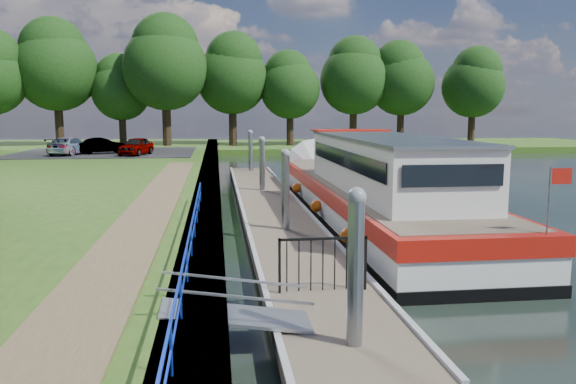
{
  "coord_description": "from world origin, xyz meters",
  "views": [
    {
      "loc": [
        -2.14,
        -8.85,
        4.11
      ],
      "look_at": [
        0.25,
        9.78,
        1.4
      ],
      "focal_mm": 35.0,
      "sensor_mm": 36.0,
      "label": 1
    }
  ],
  "objects": [
    {
      "name": "ground",
      "position": [
        0.0,
        0.0,
        0.0
      ],
      "size": [
        160.0,
        160.0,
        0.0
      ],
      "primitive_type": "plane",
      "color": "black",
      "rests_on": "ground"
    },
    {
      "name": "bank_edge",
      "position": [
        -2.55,
        15.0,
        0.39
      ],
      "size": [
        1.1,
        90.0,
        0.78
      ],
      "primitive_type": "cube",
      "color": "#473D2D",
      "rests_on": "ground"
    },
    {
      "name": "far_bank",
      "position": [
        12.0,
        52.0,
        0.3
      ],
      "size": [
        60.0,
        18.0,
        0.6
      ],
      "primitive_type": "cube",
      "color": "#2D5016",
      "rests_on": "ground"
    },
    {
      "name": "footpath",
      "position": [
        -4.4,
        8.0,
        0.8
      ],
      "size": [
        1.6,
        40.0,
        0.05
      ],
      "primitive_type": "cube",
      "color": "brown",
      "rests_on": "riverbank"
    },
    {
      "name": "carpark",
      "position": [
        -11.0,
        38.0,
        0.81
      ],
      "size": [
        14.0,
        12.0,
        0.06
      ],
      "primitive_type": "cube",
      "color": "black",
      "rests_on": "riverbank"
    },
    {
      "name": "blue_fence",
      "position": [
        -2.75,
        3.0,
        1.31
      ],
      "size": [
        0.04,
        18.04,
        0.72
      ],
      "color": "#0C2DBF",
      "rests_on": "riverbank"
    },
    {
      "name": "pontoon",
      "position": [
        0.0,
        13.0,
        0.18
      ],
      "size": [
        2.5,
        30.0,
        0.56
      ],
      "color": "brown",
      "rests_on": "ground"
    },
    {
      "name": "mooring_piles",
      "position": [
        0.0,
        13.0,
        1.28
      ],
      "size": [
        0.3,
        27.3,
        3.55
      ],
      "color": "gray",
      "rests_on": "ground"
    },
    {
      "name": "gangway",
      "position": [
        -1.85,
        0.5,
        0.63
      ],
      "size": [
        2.58,
        1.0,
        0.92
      ],
      "color": "#A5A8AD",
      "rests_on": "ground"
    },
    {
      "name": "gate_panel",
      "position": [
        -0.0,
        2.2,
        1.15
      ],
      "size": [
        1.85,
        0.05,
        1.15
      ],
      "color": "black",
      "rests_on": "ground"
    },
    {
      "name": "barge",
      "position": [
        3.6,
        12.61,
        1.09
      ],
      "size": [
        4.36,
        21.15,
        4.78
      ],
      "color": "black",
      "rests_on": "ground"
    },
    {
      "name": "horizon_trees",
      "position": [
        -1.61,
        48.68,
        7.95
      ],
      "size": [
        54.38,
        10.03,
        12.87
      ],
      "color": "#332316",
      "rests_on": "ground"
    },
    {
      "name": "car_a",
      "position": [
        -8.15,
        34.62,
        1.51
      ],
      "size": [
        2.54,
        4.21,
        1.34
      ],
      "primitive_type": "imported",
      "rotation": [
        0.0,
        0.0,
        -0.26
      ],
      "color": "#999999",
      "rests_on": "carpark"
    },
    {
      "name": "car_b",
      "position": [
        -10.9,
        36.39,
        1.45
      ],
      "size": [
        3.95,
        2.5,
        1.23
      ],
      "primitive_type": "imported",
      "rotation": [
        0.0,
        0.0,
        1.92
      ],
      "color": "#999999",
      "rests_on": "carpark"
    },
    {
      "name": "car_c",
      "position": [
        -13.17,
        35.6,
        1.5
      ],
      "size": [
        2.91,
        4.87,
        1.32
      ],
      "primitive_type": "imported",
      "rotation": [
        0.0,
        0.0,
        2.89
      ],
      "color": "#999999",
      "rests_on": "carpark"
    }
  ]
}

